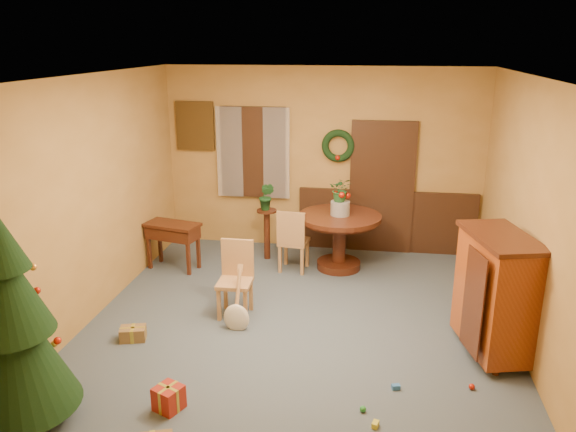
% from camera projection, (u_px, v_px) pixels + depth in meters
% --- Properties ---
extents(room_envelope, '(5.50, 5.50, 5.50)m').
position_uv_depth(room_envelope, '(334.00, 182.00, 8.90)').
color(room_envelope, '#3A4754').
rests_on(room_envelope, ground).
extents(dining_table, '(1.21, 1.21, 0.83)m').
position_uv_depth(dining_table, '(340.00, 231.00, 8.24)').
color(dining_table, black).
rests_on(dining_table, floor).
extents(urn, '(0.28, 0.28, 0.20)m').
position_uv_depth(urn, '(340.00, 208.00, 8.13)').
color(urn, slate).
rests_on(urn, dining_table).
extents(centerpiece_plant, '(0.32, 0.28, 0.35)m').
position_uv_depth(centerpiece_plant, '(341.00, 190.00, 8.05)').
color(centerpiece_plant, '#1E4C23').
rests_on(centerpiece_plant, urn).
extents(chair_near, '(0.41, 0.41, 0.93)m').
position_uv_depth(chair_near, '(236.00, 275.00, 6.89)').
color(chair_near, '#9A653D').
rests_on(chair_near, floor).
extents(chair_far, '(0.45, 0.45, 0.95)m').
position_uv_depth(chair_far, '(293.00, 239.00, 8.14)').
color(chair_far, '#9A653D').
rests_on(chair_far, floor).
extents(guitar, '(0.39, 0.52, 0.71)m').
position_uv_depth(guitar, '(236.00, 301.00, 6.52)').
color(guitar, beige).
rests_on(guitar, floor).
extents(plant_stand, '(0.31, 0.31, 0.79)m').
position_uv_depth(plant_stand, '(267.00, 228.00, 8.64)').
color(plant_stand, black).
rests_on(plant_stand, floor).
extents(stand_plant, '(0.28, 0.25, 0.43)m').
position_uv_depth(stand_plant, '(267.00, 196.00, 8.49)').
color(stand_plant, '#19471E').
rests_on(stand_plant, plant_stand).
extents(christmas_tree, '(1.01, 1.01, 2.09)m').
position_uv_depth(christmas_tree, '(10.00, 322.00, 4.73)').
color(christmas_tree, '#382111').
rests_on(christmas_tree, floor).
extents(writing_desk, '(0.86, 0.56, 0.70)m').
position_uv_depth(writing_desk, '(173.00, 235.00, 8.25)').
color(writing_desk, black).
rests_on(writing_desk, floor).
extents(sideboard, '(0.81, 1.17, 1.37)m').
position_uv_depth(sideboard, '(495.00, 292.00, 5.91)').
color(sideboard, '#5C240A').
rests_on(sideboard, floor).
extents(gift_b, '(0.30, 0.30, 0.23)m').
position_uv_depth(gift_b, '(169.00, 398.00, 5.17)').
color(gift_b, maroon).
rests_on(gift_b, floor).
extents(gift_c, '(0.32, 0.27, 0.15)m').
position_uv_depth(gift_c, '(133.00, 334.00, 6.38)').
color(gift_c, brown).
rests_on(gift_c, floor).
extents(toy_a, '(0.09, 0.07, 0.05)m').
position_uv_depth(toy_a, '(396.00, 387.00, 5.48)').
color(toy_a, '#2760AC').
rests_on(toy_a, floor).
extents(toy_b, '(0.06, 0.06, 0.06)m').
position_uv_depth(toy_b, '(363.00, 409.00, 5.15)').
color(toy_b, '#238130').
rests_on(toy_b, floor).
extents(toy_c, '(0.07, 0.09, 0.05)m').
position_uv_depth(toy_c, '(375.00, 424.00, 4.95)').
color(toy_c, gold).
rests_on(toy_c, floor).
extents(toy_d, '(0.06, 0.06, 0.06)m').
position_uv_depth(toy_d, '(472.00, 387.00, 5.48)').
color(toy_d, '#B21D0B').
rests_on(toy_d, floor).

